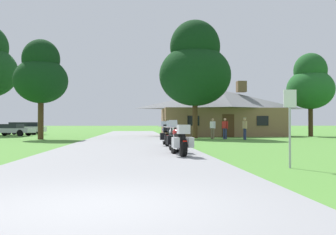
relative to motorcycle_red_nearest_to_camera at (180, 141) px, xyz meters
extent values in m
plane|color=#4C8433|center=(-2.11, 11.50, -0.61)|extent=(500.00, 500.00, 0.00)
cube|color=gray|center=(-2.11, 9.50, -0.58)|extent=(6.40, 80.00, 0.06)
cylinder|color=black|center=(-0.13, 0.95, -0.23)|extent=(0.20, 0.65, 0.64)
cylinder|color=black|center=(0.06, -0.47, -0.23)|extent=(0.24, 0.66, 0.64)
cube|color=silver|center=(-0.03, 0.22, -0.17)|extent=(0.33, 0.59, 0.30)
ellipsoid|color=maroon|center=(-0.07, 0.48, 0.28)|extent=(0.37, 0.56, 0.26)
cube|color=black|center=(0.00, 0.02, 0.19)|extent=(0.35, 0.55, 0.10)
cylinder|color=silver|center=(-0.13, 0.91, 0.47)|extent=(0.66, 0.12, 0.03)
cylinder|color=silver|center=(-0.13, 0.95, 0.13)|extent=(0.09, 0.24, 0.73)
cube|color=#B2BCC6|center=(-0.14, 1.01, 0.61)|extent=(0.33, 0.15, 0.27)
sphere|color=silver|center=(-0.13, 0.91, 0.33)|extent=(0.11, 0.11, 0.11)
cube|color=#B7B7BC|center=(0.07, -0.52, 0.41)|extent=(0.45, 0.41, 0.32)
cube|color=red|center=(0.09, -0.69, 0.00)|extent=(0.14, 0.05, 0.06)
cylinder|color=silver|center=(0.16, -0.14, -0.33)|extent=(0.14, 0.55, 0.07)
cube|color=#B7B7BC|center=(-0.20, -0.46, -0.05)|extent=(0.25, 0.42, 0.36)
cube|color=#B7B7BC|center=(0.31, -0.39, -0.05)|extent=(0.25, 0.42, 0.36)
cylinder|color=black|center=(-0.06, 2.97, -0.23)|extent=(0.15, 0.65, 0.64)
cylinder|color=black|center=(0.02, 1.53, -0.23)|extent=(0.19, 0.65, 0.64)
cube|color=silver|center=(-0.02, 2.23, -0.17)|extent=(0.29, 0.57, 0.30)
ellipsoid|color=#B2B5BC|center=(-0.03, 2.49, 0.28)|extent=(0.33, 0.54, 0.26)
cube|color=black|center=(-0.01, 2.03, 0.19)|extent=(0.31, 0.54, 0.10)
cylinder|color=silver|center=(-0.06, 2.93, 0.47)|extent=(0.66, 0.07, 0.03)
cylinder|color=silver|center=(-0.06, 2.97, 0.13)|extent=(0.07, 0.24, 0.73)
cube|color=#B2BCC6|center=(-0.07, 3.03, 0.61)|extent=(0.33, 0.13, 0.27)
sphere|color=silver|center=(-0.06, 2.93, 0.33)|extent=(0.11, 0.11, 0.11)
cube|color=black|center=(0.03, 1.48, 0.41)|extent=(0.42, 0.38, 0.32)
cube|color=red|center=(0.04, 1.31, 0.00)|extent=(0.14, 0.04, 0.06)
cylinder|color=silver|center=(0.14, 1.86, -0.33)|extent=(0.10, 0.55, 0.07)
cube|color=black|center=(-0.24, 1.56, -0.05)|extent=(0.22, 0.41, 0.36)
cube|color=black|center=(0.28, 1.59, -0.05)|extent=(0.22, 0.41, 0.36)
cylinder|color=black|center=(0.09, 5.29, -0.23)|extent=(0.12, 0.64, 0.64)
cylinder|color=black|center=(0.07, 3.85, -0.23)|extent=(0.16, 0.64, 0.64)
cube|color=silver|center=(0.08, 4.55, -0.17)|extent=(0.27, 0.56, 0.30)
ellipsoid|color=#1E3899|center=(0.08, 4.81, 0.28)|extent=(0.31, 0.52, 0.26)
cube|color=black|center=(0.07, 4.35, 0.19)|extent=(0.29, 0.52, 0.10)
cylinder|color=silver|center=(0.09, 5.25, 0.47)|extent=(0.66, 0.04, 0.03)
cylinder|color=silver|center=(0.09, 5.29, 0.13)|extent=(0.06, 0.24, 0.73)
cube|color=#B2BCC6|center=(0.09, 5.35, 0.61)|extent=(0.32, 0.11, 0.27)
sphere|color=silver|center=(0.09, 5.25, 0.33)|extent=(0.11, 0.11, 0.11)
cube|color=black|center=(0.07, 3.80, 0.41)|extent=(0.40, 0.36, 0.32)
cube|color=red|center=(0.06, 3.63, 0.00)|extent=(0.14, 0.03, 0.06)
cylinder|color=silver|center=(0.21, 4.17, -0.33)|extent=(0.08, 0.55, 0.07)
cylinder|color=black|center=(-0.03, 7.70, -0.23)|extent=(0.14, 0.64, 0.64)
cylinder|color=black|center=(0.03, 6.26, -0.23)|extent=(0.18, 0.65, 0.64)
cube|color=silver|center=(0.00, 6.96, -0.17)|extent=(0.28, 0.57, 0.30)
ellipsoid|color=#1E3899|center=(-0.01, 7.22, 0.28)|extent=(0.32, 0.53, 0.26)
cube|color=black|center=(0.01, 6.76, 0.19)|extent=(0.30, 0.53, 0.10)
cylinder|color=silver|center=(-0.03, 7.66, 0.47)|extent=(0.66, 0.06, 0.03)
cylinder|color=silver|center=(-0.03, 7.70, 0.13)|extent=(0.07, 0.24, 0.73)
cube|color=#B2BCC6|center=(-0.03, 7.76, 0.61)|extent=(0.32, 0.12, 0.27)
sphere|color=silver|center=(-0.03, 7.66, 0.33)|extent=(0.11, 0.11, 0.11)
cube|color=black|center=(0.03, 6.21, 0.41)|extent=(0.41, 0.38, 0.32)
cube|color=red|center=(0.04, 6.04, 0.00)|extent=(0.14, 0.04, 0.06)
cylinder|color=silver|center=(0.16, 6.59, -0.33)|extent=(0.09, 0.55, 0.07)
cube|color=black|center=(-0.23, 6.30, -0.05)|extent=(0.22, 0.41, 0.36)
cube|color=black|center=(0.29, 6.32, -0.05)|extent=(0.22, 0.41, 0.36)
cube|color=brown|center=(6.87, 24.65, 0.76)|extent=(11.60, 6.19, 2.73)
pyramid|color=slate|center=(6.87, 24.65, 3.07)|extent=(12.29, 6.56, 1.88)
cube|color=brown|center=(8.96, 24.65, 4.36)|extent=(0.90, 0.90, 1.10)
cube|color=#472D19|center=(6.87, 21.52, 0.44)|extent=(1.10, 0.08, 2.10)
cube|color=black|center=(3.63, 21.52, 0.90)|extent=(1.10, 0.06, 0.90)
cube|color=black|center=(10.12, 21.52, 0.90)|extent=(1.10, 0.06, 0.90)
cylinder|color=#75664C|center=(4.60, 17.76, -0.18)|extent=(0.14, 0.14, 0.86)
cylinder|color=#75664C|center=(4.72, 17.62, -0.18)|extent=(0.14, 0.14, 0.86)
cube|color=silver|center=(4.66, 17.69, 0.53)|extent=(0.40, 0.42, 0.56)
cylinder|color=silver|center=(4.51, 17.86, 0.51)|extent=(0.09, 0.09, 0.58)
cylinder|color=silver|center=(4.82, 17.52, 0.51)|extent=(0.09, 0.09, 0.58)
sphere|color=tan|center=(4.66, 17.69, 0.95)|extent=(0.21, 0.21, 0.21)
cylinder|color=navy|center=(6.66, 15.37, -0.18)|extent=(0.14, 0.14, 0.86)
cylinder|color=navy|center=(6.69, 15.20, -0.18)|extent=(0.14, 0.14, 0.86)
cube|color=tan|center=(6.67, 15.28, 0.53)|extent=(0.29, 0.40, 0.56)
cylinder|color=tan|center=(6.63, 15.51, 0.51)|extent=(0.09, 0.09, 0.58)
cylinder|color=tan|center=(6.72, 15.06, 0.51)|extent=(0.09, 0.09, 0.58)
sphere|color=tan|center=(6.67, 15.28, 0.95)|extent=(0.21, 0.21, 0.21)
cylinder|color=#B2AD99|center=(6.67, 15.28, 1.05)|extent=(0.22, 0.22, 0.05)
cylinder|color=navy|center=(5.34, 16.55, -0.18)|extent=(0.14, 0.14, 0.86)
cylinder|color=navy|center=(5.48, 16.42, -0.18)|extent=(0.14, 0.14, 0.86)
cube|color=#A8231E|center=(5.41, 16.49, 0.53)|extent=(0.41, 0.41, 0.56)
cylinder|color=#A8231E|center=(5.24, 16.64, 0.51)|extent=(0.09, 0.09, 0.58)
cylinder|color=#A8231E|center=(5.58, 16.33, 0.51)|extent=(0.09, 0.09, 0.58)
sphere|color=tan|center=(5.41, 16.49, 0.95)|extent=(0.21, 0.21, 0.21)
cylinder|color=#9EA0A5|center=(2.62, -3.65, 0.44)|extent=(0.06, 0.06, 2.10)
cube|color=silver|center=(2.62, -3.67, 1.29)|extent=(0.36, 0.02, 0.48)
cylinder|color=#422D19|center=(-9.04, 17.28, 1.12)|extent=(0.44, 0.44, 3.46)
ellipsoid|color=#0F3314|center=(-9.04, 17.28, 4.00)|extent=(4.18, 4.18, 3.55)
ellipsoid|color=black|center=(-9.04, 17.28, 5.67)|extent=(2.93, 2.93, 3.13)
cylinder|color=#422D19|center=(15.27, 22.71, 1.06)|extent=(0.44, 0.44, 3.34)
ellipsoid|color=#1E5623|center=(15.27, 22.71, 3.98)|extent=(4.54, 4.54, 3.86)
ellipsoid|color=#1B4E20|center=(15.27, 22.71, 5.79)|extent=(3.18, 3.18, 3.40)
cylinder|color=#422D19|center=(3.39, 18.93, 1.22)|extent=(0.44, 0.44, 3.65)
ellipsoid|color=#0F3314|center=(3.39, 18.93, 4.72)|extent=(6.10, 6.10, 5.18)
ellipsoid|color=black|center=(3.39, 18.93, 7.16)|extent=(4.27, 4.27, 4.57)
cube|color=silver|center=(-14.24, 31.24, 0.01)|extent=(4.75, 2.26, 0.60)
cube|color=black|center=(-14.04, 31.23, 0.55)|extent=(3.36, 1.91, 0.48)
cylinder|color=black|center=(-15.74, 30.54, -0.29)|extent=(0.66, 0.28, 0.64)
cylinder|color=black|center=(-15.58, 32.22, -0.29)|extent=(0.66, 0.28, 0.64)
cylinder|color=black|center=(-12.90, 30.27, -0.29)|extent=(0.66, 0.28, 0.64)
cylinder|color=black|center=(-12.74, 31.95, -0.29)|extent=(0.66, 0.28, 0.64)
cube|color=#ADAFB7|center=(-14.11, 26.71, -0.06)|extent=(4.49, 2.67, 0.46)
cube|color=black|center=(-14.21, 26.73, 0.38)|extent=(2.18, 1.98, 0.42)
cylinder|color=black|center=(-15.21, 27.81, -0.29)|extent=(0.67, 0.35, 0.64)
cylinder|color=black|center=(-13.01, 25.61, -0.29)|extent=(0.67, 0.35, 0.64)
cylinder|color=black|center=(-12.66, 27.27, -0.29)|extent=(0.67, 0.35, 0.64)
camera|label=1|loc=(-1.55, -14.02, 0.59)|focal=41.89mm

